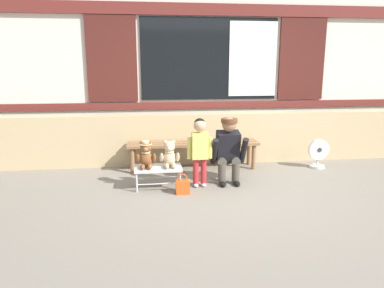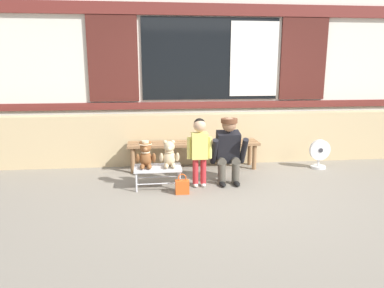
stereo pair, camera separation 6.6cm
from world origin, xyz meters
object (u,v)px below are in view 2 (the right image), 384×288
object	(u,v)px
teddy_bear_plain	(169,155)
adult_crouching	(229,150)
wooden_bench_long	(194,146)
teddy_bear_with_hat	(146,155)
small_display_bench	(158,169)
child_standing	(200,145)
floor_fan	(319,154)
handbag_on_ground	(182,187)

from	to	relation	value
teddy_bear_plain	adult_crouching	bearing A→B (deg)	8.24
teddy_bear_plain	adult_crouching	xyz separation A→B (m)	(0.85, 0.12, 0.02)
wooden_bench_long	teddy_bear_with_hat	world-z (taller)	teddy_bear_with_hat
teddy_bear_with_hat	adult_crouching	bearing A→B (deg)	5.96
small_display_bench	child_standing	bearing A→B (deg)	-0.41
wooden_bench_long	teddy_bear_plain	world-z (taller)	teddy_bear_plain
floor_fan	wooden_bench_long	bearing A→B (deg)	174.27
wooden_bench_long	small_display_bench	bearing A→B (deg)	-124.42
teddy_bear_plain	child_standing	distance (m)	0.43
teddy_bear_with_hat	handbag_on_ground	size ratio (longest dim) A/B	1.34
teddy_bear_plain	adult_crouching	world-z (taller)	adult_crouching
teddy_bear_plain	adult_crouching	size ratio (longest dim) A/B	0.38
teddy_bear_plain	handbag_on_ground	xyz separation A→B (m)	(0.15, -0.27, -0.37)
wooden_bench_long	small_display_bench	xyz separation A→B (m)	(-0.59, -0.87, -0.11)
teddy_bear_plain	wooden_bench_long	bearing A→B (deg)	63.36
child_standing	wooden_bench_long	bearing A→B (deg)	88.65
adult_crouching	handbag_on_ground	size ratio (longest dim) A/B	3.49
wooden_bench_long	handbag_on_ground	size ratio (longest dim) A/B	7.72
adult_crouching	wooden_bench_long	bearing A→B (deg)	119.07
child_standing	floor_fan	world-z (taller)	child_standing
adult_crouching	floor_fan	xyz separation A→B (m)	(1.62, 0.54, -0.24)
teddy_bear_with_hat	floor_fan	size ratio (longest dim) A/B	0.76
small_display_bench	teddy_bear_plain	distance (m)	0.25
teddy_bear_with_hat	floor_fan	distance (m)	2.88
wooden_bench_long	handbag_on_ground	world-z (taller)	wooden_bench_long
handbag_on_ground	floor_fan	bearing A→B (deg)	21.95
adult_crouching	teddy_bear_plain	bearing A→B (deg)	-171.76
teddy_bear_with_hat	adult_crouching	size ratio (longest dim) A/B	0.38
wooden_bench_long	floor_fan	xyz separation A→B (m)	(2.03, -0.20, -0.13)
wooden_bench_long	child_standing	xyz separation A→B (m)	(-0.02, -0.87, 0.22)
teddy_bear_with_hat	handbag_on_ground	bearing A→B (deg)	-30.12
wooden_bench_long	child_standing	world-z (taller)	child_standing
teddy_bear_with_hat	child_standing	size ratio (longest dim) A/B	0.38
small_display_bench	floor_fan	bearing A→B (deg)	14.16
floor_fan	teddy_bear_with_hat	bearing A→B (deg)	-166.67
wooden_bench_long	floor_fan	bearing A→B (deg)	-5.73
small_display_bench	handbag_on_ground	size ratio (longest dim) A/B	2.35
wooden_bench_long	child_standing	size ratio (longest dim) A/B	2.19
adult_crouching	handbag_on_ground	world-z (taller)	adult_crouching
small_display_bench	teddy_bear_with_hat	bearing A→B (deg)	179.23
child_standing	handbag_on_ground	distance (m)	0.62
adult_crouching	child_standing	bearing A→B (deg)	-163.54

